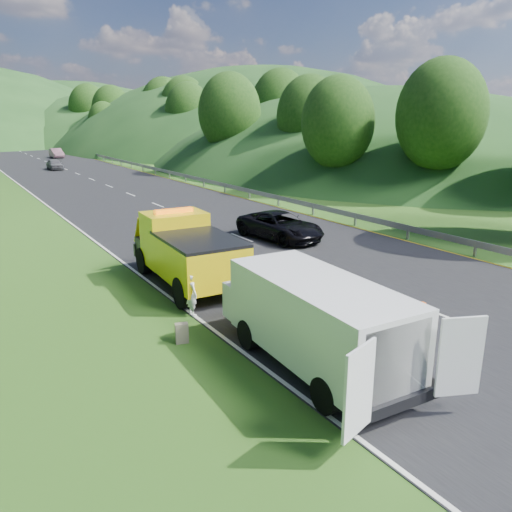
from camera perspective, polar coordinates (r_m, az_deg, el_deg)
ground at (r=17.39m, az=6.89°, el=-5.81°), size 320.00×320.00×0.00m
road_surface at (r=54.47m, az=-18.26°, el=8.32°), size 14.00×200.00×0.02m
guardrail at (r=68.43m, az=-15.00°, el=9.94°), size 0.06×140.00×1.52m
tree_line_right at (r=79.99m, az=-7.88°, el=11.09°), size 14.00×140.00×14.00m
hills_backdrop at (r=148.22m, az=-26.52°, el=11.73°), size 201.00×288.60×44.00m
tow_truck at (r=19.32m, az=-7.97°, el=0.64°), size 2.80×6.63×2.79m
white_van at (r=12.95m, az=6.63°, el=-7.02°), size 3.74×6.97×2.42m
woman at (r=16.72m, az=-7.26°, el=-6.73°), size 0.39×0.53×1.45m
child at (r=15.85m, az=4.80°, el=-7.95°), size 0.60×0.59×0.97m
worker at (r=13.90m, az=17.85°, el=-12.30°), size 1.25×0.87×1.78m
suitcase at (r=14.73m, az=-8.48°, el=-8.71°), size 0.42×0.30×0.60m
spare_tire at (r=13.00m, az=18.90°, el=-14.48°), size 0.70×0.70×0.20m
passing_suv at (r=26.60m, az=2.74°, el=1.93°), size 2.95×5.39×1.43m
dist_car_a at (r=65.80m, az=-21.97°, el=9.12°), size 1.50×3.74×1.27m
dist_car_b at (r=84.14m, az=-21.80°, el=10.36°), size 1.52×4.36×1.44m
dist_car_c at (r=111.10m, az=-26.30°, el=10.93°), size 2.03×5.00×1.45m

